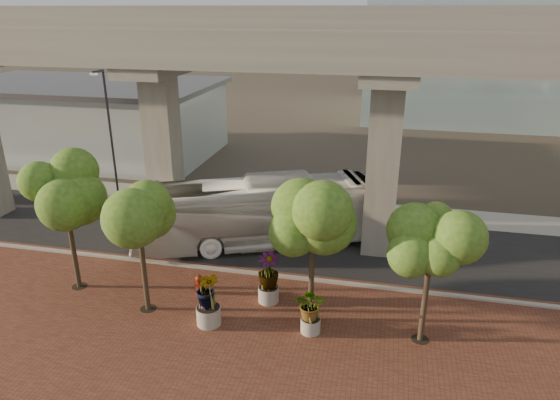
# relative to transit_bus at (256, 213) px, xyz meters

# --- Properties ---
(ground) EXTENTS (160.00, 160.00, 0.00)m
(ground) POSITION_rel_transit_bus_xyz_m (0.56, -1.41, -1.86)
(ground) COLOR #3C352C
(ground) RESTS_ON ground
(brick_plaza) EXTENTS (70.00, 13.00, 0.06)m
(brick_plaza) POSITION_rel_transit_bus_xyz_m (0.56, -9.41, -1.83)
(brick_plaza) COLOR brown
(brick_plaza) RESTS_ON ground
(asphalt_road) EXTENTS (90.00, 8.00, 0.04)m
(asphalt_road) POSITION_rel_transit_bus_xyz_m (0.56, 0.59, -1.84)
(asphalt_road) COLOR black
(asphalt_road) RESTS_ON ground
(curb_strip) EXTENTS (70.00, 0.25, 0.16)m
(curb_strip) POSITION_rel_transit_bus_xyz_m (0.56, -3.41, -1.78)
(curb_strip) COLOR #A29F96
(curb_strip) RESTS_ON ground
(far_sidewalk) EXTENTS (90.00, 3.00, 0.06)m
(far_sidewalk) POSITION_rel_transit_bus_xyz_m (0.56, 6.09, -1.83)
(far_sidewalk) COLOR #A29F96
(far_sidewalk) RESTS_ON ground
(transit_viaduct) EXTENTS (72.00, 5.60, 12.40)m
(transit_viaduct) POSITION_rel_transit_bus_xyz_m (0.56, 0.59, 5.42)
(transit_viaduct) COLOR gray
(transit_viaduct) RESTS_ON ground
(station_pavilion) EXTENTS (23.00, 13.00, 6.30)m
(station_pavilion) POSITION_rel_transit_bus_xyz_m (-19.44, 14.59, 1.36)
(station_pavilion) COLOR silver
(station_pavilion) RESTS_ON ground
(transit_bus) EXTENTS (13.54, 8.00, 3.72)m
(transit_bus) POSITION_rel_transit_bus_xyz_m (0.00, 0.00, 0.00)
(transit_bus) COLOR silver
(transit_bus) RESTS_ON ground
(fire_hydrant) EXTENTS (0.49, 0.44, 0.97)m
(fire_hydrant) POSITION_rel_transit_bus_xyz_m (-1.18, -5.66, -1.34)
(fire_hydrant) COLOR maroon
(fire_hydrant) RESTS_ON ground
(planter_front) EXTENTS (1.78, 1.78, 1.96)m
(planter_front) POSITION_rel_transit_bus_xyz_m (4.25, -7.43, -0.61)
(planter_front) COLOR #9F998F
(planter_front) RESTS_ON ground
(planter_right) EXTENTS (2.23, 2.23, 2.38)m
(planter_right) POSITION_rel_transit_bus_xyz_m (2.06, -5.61, -0.36)
(planter_right) COLOR #9F9C90
(planter_right) RESTS_ON ground
(planter_left) EXTENTS (2.25, 2.25, 2.47)m
(planter_left) POSITION_rel_transit_bus_xyz_m (0.06, -7.80, -0.30)
(planter_left) COLOR gray
(planter_left) RESTS_ON ground
(street_tree_far_west) EXTENTS (3.76, 3.76, 6.72)m
(street_tree_far_west) POSITION_rel_transit_bus_xyz_m (-6.93, -6.34, 3.18)
(street_tree_far_west) COLOR #423726
(street_tree_far_west) RESTS_ON ground
(street_tree_near_west) EXTENTS (3.61, 3.61, 5.71)m
(street_tree_near_west) POSITION_rel_transit_bus_xyz_m (-2.92, -7.35, 2.24)
(street_tree_near_west) COLOR #423726
(street_tree_near_west) RESTS_ON ground
(street_tree_near_east) EXTENTS (4.17, 4.17, 6.54)m
(street_tree_near_east) POSITION_rel_transit_bus_xyz_m (4.11, -6.59, 2.82)
(street_tree_near_east) COLOR #423726
(street_tree_near_east) RESTS_ON ground
(street_tree_far_east) EXTENTS (3.17, 3.17, 5.49)m
(street_tree_far_east) POSITION_rel_transit_bus_xyz_m (8.57, -6.99, 2.22)
(street_tree_far_east) COLOR #423726
(street_tree_far_east) RESTS_ON ground
(streetlamp_west) EXTENTS (0.43, 1.25, 8.66)m
(streetlamp_west) POSITION_rel_transit_bus_xyz_m (-11.20, 4.72, 3.19)
(streetlamp_west) COLOR #302F35
(streetlamp_west) RESTS_ON ground
(streetlamp_east) EXTENTS (0.46, 1.34, 9.24)m
(streetlamp_east) POSITION_rel_transit_bus_xyz_m (7.12, 5.40, 3.53)
(streetlamp_east) COLOR #2F2F34
(streetlamp_east) RESTS_ON ground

